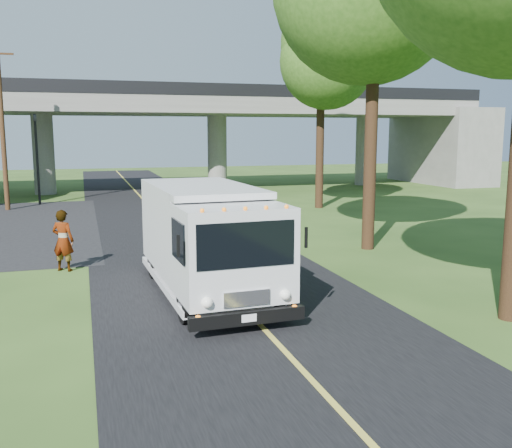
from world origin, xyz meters
name	(u,v)px	position (x,y,z in m)	size (l,w,h in m)	color
ground	(296,364)	(0.00, 0.00, 0.00)	(120.00, 120.00, 0.00)	#2C4719
road	(193,253)	(0.00, 10.00, 0.01)	(7.00, 90.00, 0.02)	black
lane_line	(193,253)	(0.00, 10.00, 0.03)	(0.12, 90.00, 0.01)	gold
overpass	(133,127)	(0.00, 32.00, 4.56)	(54.00, 10.00, 7.30)	slate
traffic_signal	(37,149)	(-6.00, 26.00, 3.20)	(0.18, 0.22, 5.20)	black
utility_pole	(2,124)	(-7.50, 24.00, 4.59)	(1.60, 0.26, 9.00)	#472D19
tree_right_far	(326,54)	(9.21, 19.84, 8.30)	(5.77, 5.67, 10.99)	#382314
step_van	(207,237)	(-0.56, 4.93, 1.52)	(2.74, 6.76, 2.79)	silver
pedestrian	(63,240)	(-4.19, 8.68, 0.94)	(0.68, 0.45, 1.87)	gray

